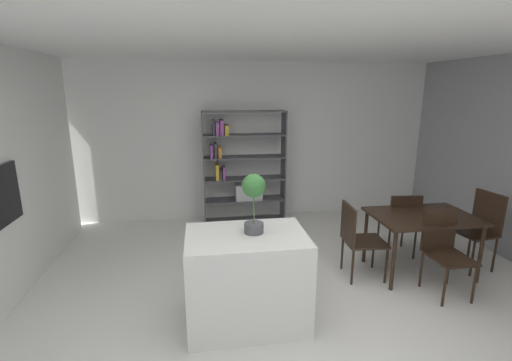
# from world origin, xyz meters

# --- Properties ---
(ground_plane) EXTENTS (9.22, 9.22, 0.00)m
(ground_plane) POSITION_xyz_m (0.00, 0.00, 0.00)
(ground_plane) COLOR silver
(ceiling_slab) EXTENTS (6.70, 6.45, 0.06)m
(ceiling_slab) POSITION_xyz_m (0.00, 0.00, 2.67)
(ceiling_slab) COLOR white
(ceiling_slab) RESTS_ON ground_plane
(back_partition) EXTENTS (6.70, 0.06, 2.64)m
(back_partition) POSITION_xyz_m (0.00, 3.19, 1.32)
(back_partition) COLOR white
(back_partition) RESTS_ON ground_plane
(built_in_oven) EXTENTS (0.06, 0.61, 0.60)m
(built_in_oven) POSITION_xyz_m (-2.61, 0.77, 1.18)
(built_in_oven) COLOR black
(built_in_oven) RESTS_ON ground_plane
(kitchen_island) EXTENTS (1.11, 0.77, 0.90)m
(kitchen_island) POSITION_xyz_m (-0.29, 0.12, 0.45)
(kitchen_island) COLOR white
(kitchen_island) RESTS_ON ground_plane
(potted_plant_on_island) EXTENTS (0.22, 0.22, 0.56)m
(potted_plant_on_island) POSITION_xyz_m (-0.21, 0.16, 1.25)
(potted_plant_on_island) COLOR #4C4C51
(potted_plant_on_island) RESTS_ON kitchen_island
(open_bookshelf) EXTENTS (1.35, 0.35, 1.86)m
(open_bookshelf) POSITION_xyz_m (-0.04, 2.87, 0.90)
(open_bookshelf) COLOR #4C4C51
(open_bookshelf) RESTS_ON ground_plane
(dining_table) EXTENTS (1.19, 0.82, 0.74)m
(dining_table) POSITION_xyz_m (1.92, 0.78, 0.66)
(dining_table) COLOR black
(dining_table) RESTS_ON ground_plane
(dining_chair_island_side) EXTENTS (0.49, 0.46, 0.90)m
(dining_chair_island_side) POSITION_xyz_m (1.10, 0.79, 0.53)
(dining_chair_island_side) COLOR black
(dining_chair_island_side) RESTS_ON ground_plane
(dining_chair_far) EXTENTS (0.45, 0.48, 0.88)m
(dining_chair_far) POSITION_xyz_m (1.91, 1.22, 0.53)
(dining_chair_far) COLOR black
(dining_chair_far) RESTS_ON ground_plane
(dining_chair_near) EXTENTS (0.41, 0.46, 0.92)m
(dining_chair_near) POSITION_xyz_m (1.92, 0.35, 0.54)
(dining_chair_near) COLOR black
(dining_chair_near) RESTS_ON ground_plane
(dining_chair_window_side) EXTENTS (0.46, 0.48, 0.97)m
(dining_chair_window_side) POSITION_xyz_m (2.73, 0.79, 0.57)
(dining_chair_window_side) COLOR black
(dining_chair_window_side) RESTS_ON ground_plane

